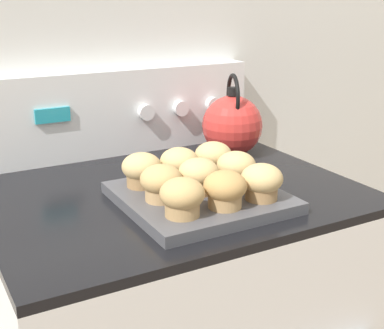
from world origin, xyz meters
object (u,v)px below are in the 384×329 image
at_px(muffin_r1_c0, 161,183).
at_px(muffin_r1_c1, 199,175).
at_px(muffin_pan, 200,197).
at_px(muffin_r2_c0, 142,169).
at_px(tea_kettle, 232,124).
at_px(muffin_r0_c1, 225,189).
at_px(muffin_r2_c2, 213,157).
at_px(muffin_r0_c2, 262,182).
at_px(muffin_r1_c2, 236,168).
at_px(muffin_r0_c0, 182,197).
at_px(muffin_r2_c1, 179,164).

height_order(muffin_r1_c0, muffin_r1_c1, same).
height_order(muffin_pan, muffin_r2_c0, muffin_r2_c0).
bearing_deg(tea_kettle, muffin_r2_c0, -153.64).
bearing_deg(muffin_r2_c0, muffin_pan, -46.15).
bearing_deg(muffin_r0_c1, muffin_r1_c1, 92.78).
xyz_separation_m(muffin_r0_c1, muffin_r2_c2, (0.08, 0.17, 0.00)).
bearing_deg(muffin_r0_c2, muffin_pan, 133.68).
height_order(muffin_r1_c2, tea_kettle, tea_kettle).
bearing_deg(muffin_pan, muffin_r1_c0, -179.53).
bearing_deg(muffin_r0_c2, muffin_r0_c0, 179.04).
distance_m(muffin_pan, muffin_r2_c2, 0.13).
xyz_separation_m(muffin_r1_c2, tea_kettle, (0.15, 0.24, 0.02)).
relative_size(muffin_pan, muffin_r2_c1, 3.75).
bearing_deg(muffin_r0_c1, tea_kettle, 55.13).
height_order(muffin_r2_c0, muffin_r2_c2, same).
bearing_deg(muffin_r0_c0, muffin_r0_c2, -0.96).
distance_m(muffin_pan, muffin_r1_c1, 0.05).
xyz_separation_m(muffin_pan, muffin_r0_c0, (-0.08, -0.08, 0.05)).
bearing_deg(muffin_r0_c0, muffin_r0_c1, -2.46).
relative_size(muffin_r0_c0, muffin_r2_c2, 1.00).
relative_size(muffin_r0_c0, muffin_r0_c1, 1.00).
height_order(muffin_r1_c0, muffin_r1_c2, same).
relative_size(muffin_r1_c0, muffin_r1_c2, 1.00).
height_order(muffin_pan, muffin_r0_c1, muffin_r0_c1).
relative_size(muffin_r0_c1, muffin_r2_c1, 1.00).
bearing_deg(tea_kettle, muffin_r1_c1, -134.01).
bearing_deg(muffin_r2_c1, muffin_r0_c2, -63.61).
distance_m(muffin_r2_c1, tea_kettle, 0.28).
bearing_deg(muffin_r1_c2, muffin_r2_c2, 91.75).
height_order(muffin_r0_c1, muffin_r0_c2, same).
xyz_separation_m(muffin_r1_c1, muffin_r2_c0, (-0.08, 0.09, 0.00)).
height_order(muffin_r0_c2, muffin_r1_c1, same).
bearing_deg(muffin_r2_c2, muffin_r0_c0, -134.13).
xyz_separation_m(muffin_r1_c0, muffin_r2_c0, (-0.00, 0.09, 0.00)).
height_order(muffin_r0_c1, tea_kettle, tea_kettle).
height_order(muffin_r1_c1, muffin_r2_c1, same).
height_order(muffin_r0_c2, muffin_r2_c0, same).
bearing_deg(muffin_r0_c2, muffin_r2_c2, 89.98).
height_order(muffin_r1_c1, muffin_r2_c0, same).
bearing_deg(muffin_r0_c1, muffin_pan, 91.20).
bearing_deg(muffin_r2_c1, muffin_r0_c0, -116.14).
xyz_separation_m(muffin_r0_c1, tea_kettle, (0.23, 0.33, 0.02)).
relative_size(muffin_r2_c0, muffin_r2_c2, 1.00).
bearing_deg(muffin_r2_c0, muffin_r0_c0, -89.86).
height_order(muffin_r0_c0, muffin_r0_c2, same).
bearing_deg(muffin_r2_c1, muffin_r1_c0, -134.35).
bearing_deg(muffin_r2_c1, muffin_r1_c1, -90.91).
bearing_deg(muffin_r2_c2, muffin_r0_c2, -90.02).
height_order(muffin_r2_c2, tea_kettle, tea_kettle).
xyz_separation_m(muffin_r2_c2, tea_kettle, (0.15, 0.16, 0.02)).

